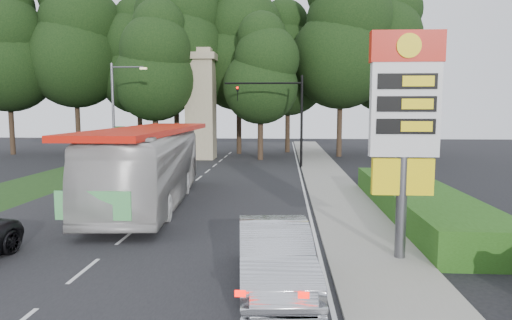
# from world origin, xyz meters

# --- Properties ---
(ground) EXTENTS (120.00, 120.00, 0.00)m
(ground) POSITION_xyz_m (0.00, 0.00, 0.00)
(ground) COLOR black
(ground) RESTS_ON ground
(road_surface) EXTENTS (14.00, 80.00, 0.02)m
(road_surface) POSITION_xyz_m (0.00, 12.00, 0.01)
(road_surface) COLOR black
(road_surface) RESTS_ON ground
(sidewalk_right) EXTENTS (3.00, 80.00, 0.12)m
(sidewalk_right) POSITION_xyz_m (8.50, 12.00, 0.06)
(sidewalk_right) COLOR gray
(sidewalk_right) RESTS_ON ground
(grass_verge_left) EXTENTS (5.00, 50.00, 0.02)m
(grass_verge_left) POSITION_xyz_m (-9.50, 18.00, 0.01)
(grass_verge_left) COLOR #193814
(grass_verge_left) RESTS_ON ground
(hedge) EXTENTS (3.00, 14.00, 1.20)m
(hedge) POSITION_xyz_m (11.50, 8.00, 0.60)
(hedge) COLOR #234B14
(hedge) RESTS_ON ground
(gas_station_pylon) EXTENTS (2.10, 0.45, 6.85)m
(gas_station_pylon) POSITION_xyz_m (9.20, 1.99, 4.45)
(gas_station_pylon) COLOR #59595E
(gas_station_pylon) RESTS_ON ground
(traffic_signal_mast) EXTENTS (6.10, 0.35, 7.20)m
(traffic_signal_mast) POSITION_xyz_m (5.68, 24.00, 4.67)
(traffic_signal_mast) COLOR black
(traffic_signal_mast) RESTS_ON ground
(streetlight_signs) EXTENTS (2.75, 0.98, 8.00)m
(streetlight_signs) POSITION_xyz_m (-6.99, 22.01, 4.44)
(streetlight_signs) COLOR #59595E
(streetlight_signs) RESTS_ON ground
(monument) EXTENTS (3.00, 3.00, 10.05)m
(monument) POSITION_xyz_m (-2.00, 30.00, 5.10)
(monument) COLOR gray
(monument) RESTS_ON ground
(tree_far_west) EXTENTS (8.96, 8.96, 17.60)m
(tree_far_west) POSITION_xyz_m (-22.00, 33.00, 10.68)
(tree_far_west) COLOR #2D2116
(tree_far_west) RESTS_ON ground
(tree_west_mid) EXTENTS (9.80, 9.80, 19.25)m
(tree_west_mid) POSITION_xyz_m (-16.00, 35.00, 11.69)
(tree_west_mid) COLOR #2D2116
(tree_west_mid) RESTS_ON ground
(tree_west_near) EXTENTS (8.40, 8.40, 16.50)m
(tree_west_near) POSITION_xyz_m (-10.00, 37.00, 10.02)
(tree_west_near) COLOR #2D2116
(tree_west_near) RESTS_ON ground
(tree_center_left) EXTENTS (10.08, 10.08, 19.80)m
(tree_center_left) POSITION_xyz_m (-5.00, 33.00, 12.02)
(tree_center_left) COLOR #2D2116
(tree_center_left) RESTS_ON ground
(tree_center_right) EXTENTS (9.24, 9.24, 18.15)m
(tree_center_right) POSITION_xyz_m (1.00, 35.00, 11.02)
(tree_center_right) COLOR #2D2116
(tree_center_right) RESTS_ON ground
(tree_east_near) EXTENTS (8.12, 8.12, 15.95)m
(tree_east_near) POSITION_xyz_m (6.00, 37.00, 9.68)
(tree_east_near) COLOR #2D2116
(tree_east_near) RESTS_ON ground
(tree_east_mid) EXTENTS (9.52, 9.52, 18.70)m
(tree_east_mid) POSITION_xyz_m (11.00, 33.00, 11.35)
(tree_east_mid) COLOR #2D2116
(tree_east_mid) RESTS_ON ground
(tree_far_east) EXTENTS (8.68, 8.68, 17.05)m
(tree_far_east) POSITION_xyz_m (16.00, 35.00, 10.35)
(tree_far_east) COLOR #2D2116
(tree_far_east) RESTS_ON ground
(tree_monument_left) EXTENTS (7.28, 7.28, 14.30)m
(tree_monument_left) POSITION_xyz_m (-6.00, 29.00, 8.68)
(tree_monument_left) COLOR #2D2116
(tree_monument_left) RESTS_ON ground
(tree_monument_right) EXTENTS (6.72, 6.72, 13.20)m
(tree_monument_right) POSITION_xyz_m (3.50, 29.50, 8.01)
(tree_monument_right) COLOR #2D2116
(tree_monument_right) RESTS_ON ground
(transit_bus) EXTENTS (4.31, 13.58, 3.72)m
(transit_bus) POSITION_xyz_m (-0.81, 9.66, 1.86)
(transit_bus) COLOR silver
(transit_bus) RESTS_ON ground
(sedan_silver) EXTENTS (2.32, 5.32, 1.70)m
(sedan_silver) POSITION_xyz_m (5.44, -0.37, 0.85)
(sedan_silver) COLOR #B7BAC0
(sedan_silver) RESTS_ON ground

